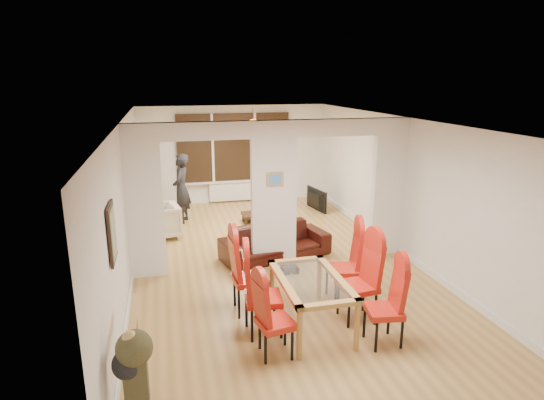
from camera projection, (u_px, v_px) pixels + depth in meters
name	position (u px, v px, depth m)	size (l,w,h in m)	color
floor	(274.00, 263.00, 8.34)	(5.00, 9.00, 0.01)	#AF8546
room_walls	(274.00, 195.00, 8.00)	(5.00, 9.00, 2.60)	silver
divider_wall	(274.00, 195.00, 8.00)	(5.00, 0.18, 2.60)	white
bay_window_blinds	(234.00, 147.00, 12.12)	(3.00, 0.08, 1.80)	black
radiator	(235.00, 191.00, 12.39)	(1.40, 0.08, 0.50)	white
pendant_light	(253.00, 127.00, 10.95)	(0.36, 0.36, 0.36)	orange
stair_newel	(136.00, 352.00, 4.68)	(0.40, 1.20, 1.10)	tan
wall_poster	(112.00, 233.00, 5.11)	(0.04, 0.52, 0.67)	gray
pillar_photo	(275.00, 179.00, 7.83)	(0.30, 0.03, 0.25)	#4C8CD8
dining_table	(311.00, 302.00, 6.15)	(0.84, 1.49, 0.70)	#AA7E3E
dining_chair_la	(276.00, 317.00, 5.46)	(0.41, 0.41, 1.02)	#B31E12
dining_chair_lb	(263.00, 292.00, 5.92)	(0.47, 0.47, 1.17)	#B31E12
dining_chair_lc	(250.00, 273.00, 6.50)	(0.47, 0.47, 1.18)	#B31E12
dining_chair_ra	(384.00, 305.00, 5.70)	(0.43, 0.43, 1.07)	#B31E12
dining_chair_rb	(358.00, 281.00, 6.26)	(0.47, 0.47, 1.18)	#B31E12
dining_chair_rc	(344.00, 264.00, 6.84)	(0.46, 0.46, 1.16)	#B31E12
sofa	(275.00, 242.00, 8.57)	(2.04, 0.80, 0.59)	black
armchair	(160.00, 221.00, 9.61)	(0.78, 0.76, 0.71)	beige
person	(181.00, 189.00, 10.51)	(0.39, 0.59, 1.62)	black
television	(313.00, 200.00, 11.63)	(0.12, 0.95, 0.55)	black
coffee_table	(263.00, 217.00, 10.68)	(0.99, 0.50, 0.23)	#311F11
bottle	(271.00, 207.00, 10.65)	(0.07, 0.07, 0.29)	#143F19
bowl	(255.00, 212.00, 10.63)	(0.23, 0.23, 0.06)	#311F11
shoes	(290.00, 269.00, 7.93)	(0.26, 0.28, 0.11)	black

